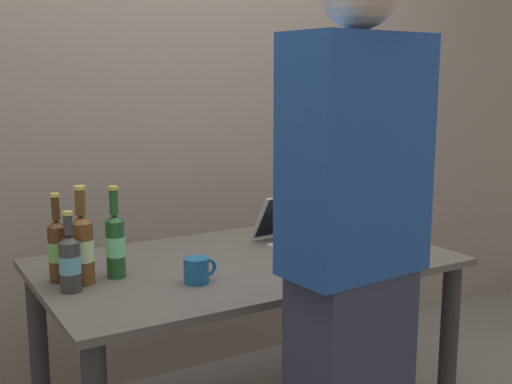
% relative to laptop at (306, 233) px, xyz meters
% --- Properties ---
extents(desk, '(1.50, 0.87, 0.75)m').
position_rel_laptop_xyz_m(desk, '(-0.32, -0.07, -0.17)').
color(desk, '#56514C').
rests_on(desk, ground).
extents(laptop, '(0.36, 0.37, 0.20)m').
position_rel_laptop_xyz_m(laptop, '(0.00, 0.00, 0.00)').
color(laptop, '#B7BABC').
rests_on(laptop, desk).
extents(beer_bottle_green, '(0.07, 0.07, 0.26)m').
position_rel_laptop_xyz_m(beer_bottle_green, '(-0.98, -0.11, 0.05)').
color(beer_bottle_green, '#333333').
rests_on(beer_bottle_green, desk).
extents(beer_bottle_brown, '(0.07, 0.07, 0.33)m').
position_rel_laptop_xyz_m(beer_bottle_brown, '(-0.92, -0.05, 0.08)').
color(beer_bottle_brown, brown).
rests_on(beer_bottle_brown, desk).
extents(beer_bottle_dark, '(0.07, 0.07, 0.31)m').
position_rel_laptop_xyz_m(beer_bottle_dark, '(-0.81, -0.04, 0.08)').
color(beer_bottle_dark, '#1E5123').
rests_on(beer_bottle_dark, desk).
extents(beer_bottle_amber, '(0.06, 0.06, 0.30)m').
position_rel_laptop_xyz_m(beer_bottle_amber, '(-0.99, 0.01, 0.07)').
color(beer_bottle_amber, '#472B14').
rests_on(beer_bottle_amber, desk).
extents(person_figure, '(0.40, 0.31, 1.78)m').
position_rel_laptop_xyz_m(person_figure, '(-0.39, -0.78, 0.13)').
color(person_figure, '#2D3347').
rests_on(person_figure, ground).
extents(coffee_mug, '(0.12, 0.08, 0.09)m').
position_rel_laptop_xyz_m(coffee_mug, '(-0.60, -0.23, -0.00)').
color(coffee_mug, '#19598C').
rests_on(coffee_mug, desk).
extents(back_wall, '(6.00, 0.10, 2.60)m').
position_rel_laptop_xyz_m(back_wall, '(-0.32, 0.70, 0.50)').
color(back_wall, gray).
rests_on(back_wall, ground).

